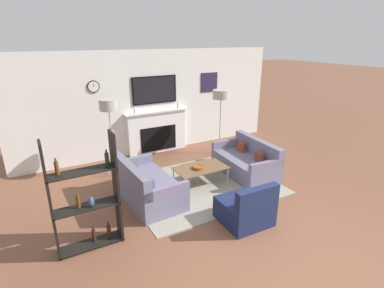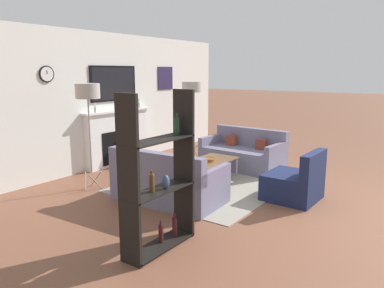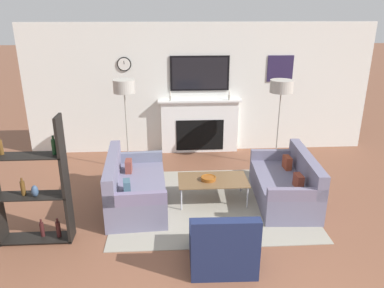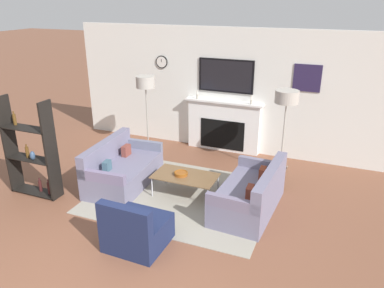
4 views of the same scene
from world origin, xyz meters
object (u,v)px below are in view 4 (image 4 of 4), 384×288
at_px(coffee_table, 185,177).
at_px(decorative_bowl, 181,173).
at_px(couch_left, 122,170).
at_px(couch_right, 251,195).
at_px(floor_lamp_right, 287,98).
at_px(shelf_unit, 31,152).
at_px(armchair, 136,230).
at_px(floor_lamp_left, 145,83).

xyz_separation_m(coffee_table, decorative_bowl, (-0.07, -0.02, 0.05)).
distance_m(couch_left, couch_right, 2.44).
distance_m(coffee_table, floor_lamp_right, 2.32).
bearing_deg(couch_right, shelf_unit, -166.55).
bearing_deg(armchair, shelf_unit, 164.71).
height_order(couch_left, shelf_unit, shelf_unit).
height_order(couch_right, shelf_unit, shelf_unit).
relative_size(couch_left, coffee_table, 1.51).
bearing_deg(coffee_table, decorative_bowl, -166.65).
bearing_deg(couch_right, floor_lamp_right, 80.96).
height_order(couch_right, floor_lamp_right, floor_lamp_right).
bearing_deg(decorative_bowl, armchair, -89.57).
bearing_deg(floor_lamp_right, decorative_bowl, -136.73).
bearing_deg(armchair, decorative_bowl, 90.43).
bearing_deg(decorative_bowl, couch_left, -177.99).
height_order(couch_left, decorative_bowl, couch_left).
relative_size(couch_left, couch_right, 1.01).
distance_m(couch_left, floor_lamp_right, 3.30).
xyz_separation_m(decorative_bowl, shelf_unit, (-2.40, -0.92, 0.39)).
distance_m(floor_lamp_right, shelf_unit, 4.59).
distance_m(couch_left, coffee_table, 1.26).
xyz_separation_m(coffee_table, floor_lamp_left, (-1.48, 1.38, 1.23)).
distance_m(armchair, coffee_table, 1.60).
relative_size(coffee_table, floor_lamp_right, 0.65).
relative_size(coffee_table, floor_lamp_left, 0.63).
relative_size(couch_right, floor_lamp_right, 0.96).
xyz_separation_m(decorative_bowl, floor_lamp_right, (1.49, 1.40, 1.15)).
distance_m(armchair, floor_lamp_right, 3.57).
relative_size(couch_right, shelf_unit, 0.95).
distance_m(couch_right, armchair, 1.98).
xyz_separation_m(floor_lamp_left, shelf_unit, (-0.99, -2.32, -0.79)).
height_order(couch_right, coffee_table, couch_right).
distance_m(coffee_table, floor_lamp_left, 2.37).
xyz_separation_m(couch_right, floor_lamp_right, (0.23, 1.44, 1.29)).
bearing_deg(couch_right, coffee_table, 177.15).
distance_m(couch_right, decorative_bowl, 1.27).
relative_size(armchair, coffee_table, 0.72).
relative_size(couch_left, shelf_unit, 0.96).
relative_size(couch_right, armchair, 2.06).
bearing_deg(floor_lamp_left, couch_left, -81.04).
distance_m(couch_right, floor_lamp_right, 1.95).
distance_m(coffee_table, shelf_unit, 2.68).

